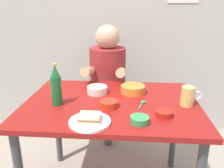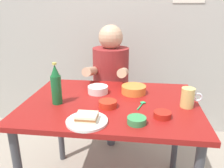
{
  "view_description": "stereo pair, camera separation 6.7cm",
  "coord_description": "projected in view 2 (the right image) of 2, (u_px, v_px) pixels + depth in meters",
  "views": [
    {
      "loc": [
        0.11,
        -1.34,
        1.32
      ],
      "look_at": [
        0.0,
        0.05,
        0.84
      ],
      "focal_mm": 36.46,
      "sensor_mm": 36.0,
      "label": 1
    },
    {
      "loc": [
        0.17,
        -1.33,
        1.32
      ],
      "look_at": [
        0.0,
        0.05,
        0.84
      ],
      "focal_mm": 36.46,
      "sensor_mm": 36.0,
      "label": 2
    }
  ],
  "objects": [
    {
      "name": "sambal_bowl_red",
      "position": [
        162.0,
        114.0,
        1.24
      ],
      "size": [
        0.1,
        0.1,
        0.03
      ],
      "color": "#B21E14",
      "rests_on": "dining_table"
    },
    {
      "name": "sauce_bowl_chili",
      "position": [
        108.0,
        104.0,
        1.37
      ],
      "size": [
        0.11,
        0.11,
        0.04
      ],
      "color": "red",
      "rests_on": "dining_table"
    },
    {
      "name": "rice_bowl_white",
      "position": [
        98.0,
        89.0,
        1.59
      ],
      "size": [
        0.14,
        0.14,
        0.05
      ],
      "color": "silver",
      "rests_on": "dining_table"
    },
    {
      "name": "dip_bowl_green",
      "position": [
        137.0,
        120.0,
        1.18
      ],
      "size": [
        0.1,
        0.1,
        0.03
      ],
      "color": "#388C4C",
      "rests_on": "dining_table"
    },
    {
      "name": "wall_back",
      "position": [
        125.0,
        8.0,
        2.26
      ],
      "size": [
        4.4,
        0.09,
        2.6
      ],
      "color": "#ADA89E",
      "rests_on": "ground"
    },
    {
      "name": "soup_bowl_orange",
      "position": [
        134.0,
        89.0,
        1.58
      ],
      "size": [
        0.17,
        0.17,
        0.05
      ],
      "color": "orange",
      "rests_on": "dining_table"
    },
    {
      "name": "person_seated",
      "position": [
        111.0,
        71.0,
        2.04
      ],
      "size": [
        0.33,
        0.56,
        0.72
      ],
      "color": "maroon",
      "rests_on": "stool"
    },
    {
      "name": "beer_bottle",
      "position": [
        56.0,
        85.0,
        1.39
      ],
      "size": [
        0.06,
        0.06,
        0.26
      ],
      "color": "#19602D",
      "rests_on": "dining_table"
    },
    {
      "name": "spoon",
      "position": [
        142.0,
        104.0,
        1.4
      ],
      "size": [
        0.05,
        0.12,
        0.01
      ],
      "color": "#26A559",
      "rests_on": "dining_table"
    },
    {
      "name": "stool",
      "position": [
        111.0,
        112.0,
        2.18
      ],
      "size": [
        0.34,
        0.34,
        0.45
      ],
      "color": "#4C4C51",
      "rests_on": "ground"
    },
    {
      "name": "beer_mug",
      "position": [
        188.0,
        98.0,
        1.36
      ],
      "size": [
        0.13,
        0.08,
        0.12
      ],
      "color": "#D1BC66",
      "rests_on": "dining_table"
    },
    {
      "name": "plate_orange",
      "position": [
        87.0,
        121.0,
        1.19
      ],
      "size": [
        0.22,
        0.22,
        0.01
      ],
      "primitive_type": "cylinder",
      "color": "silver",
      "rests_on": "dining_table"
    },
    {
      "name": "sandwich",
      "position": [
        87.0,
        117.0,
        1.18
      ],
      "size": [
        0.11,
        0.09,
        0.04
      ],
      "color": "beige",
      "rests_on": "plate_orange"
    },
    {
      "name": "dining_table",
      "position": [
        111.0,
        114.0,
        1.49
      ],
      "size": [
        1.1,
        0.8,
        0.74
      ],
      "color": "maroon",
      "rests_on": "ground"
    }
  ]
}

